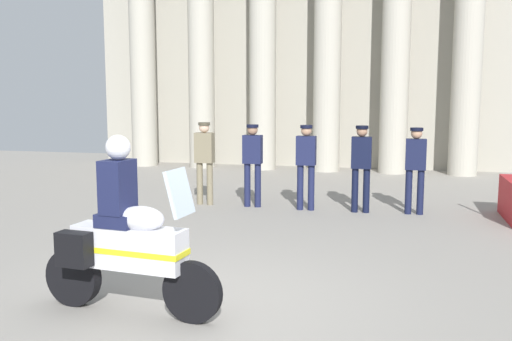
{
  "coord_description": "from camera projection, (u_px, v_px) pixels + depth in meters",
  "views": [
    {
      "loc": [
        2.02,
        -5.95,
        2.34
      ],
      "look_at": [
        0.02,
        2.47,
        1.17
      ],
      "focal_mm": 40.9,
      "sensor_mm": 36.0,
      "label": 1
    }
  ],
  "objects": [
    {
      "name": "officer_in_row_1",
      "position": [
        253.0,
        158.0,
        11.81
      ],
      "size": [
        0.38,
        0.24,
        1.68
      ],
      "rotation": [
        0.0,
        0.0,
        3.14
      ],
      "color": "#191E42",
      "rests_on": "ground_plane"
    },
    {
      "name": "officer_in_row_3",
      "position": [
        361.0,
        162.0,
        11.25
      ],
      "size": [
        0.38,
        0.24,
        1.69
      ],
      "rotation": [
        0.0,
        0.0,
        3.14
      ],
      "color": "black",
      "rests_on": "ground_plane"
    },
    {
      "name": "colonnade_backdrop",
      "position": [
        298.0,
        35.0,
        17.5
      ],
      "size": [
        13.11,
        1.65,
        7.97
      ],
      "color": "#A49F91",
      "rests_on": "ground_plane"
    },
    {
      "name": "officer_in_row_2",
      "position": [
        306.0,
        160.0,
        11.48
      ],
      "size": [
        0.38,
        0.24,
        1.69
      ],
      "rotation": [
        0.0,
        0.0,
        3.14
      ],
      "color": "#191E42",
      "rests_on": "ground_plane"
    },
    {
      "name": "ground_plane",
      "position": [
        203.0,
        303.0,
        6.51
      ],
      "size": [
        28.52,
        28.52,
        0.0
      ],
      "primitive_type": "plane",
      "color": "gray"
    },
    {
      "name": "officer_in_row_4",
      "position": [
        416.0,
        163.0,
        11.08
      ],
      "size": [
        0.38,
        0.24,
        1.66
      ],
      "rotation": [
        0.0,
        0.0,
        3.14
      ],
      "color": "#141938",
      "rests_on": "ground_plane"
    },
    {
      "name": "officer_in_row_0",
      "position": [
        204.0,
        156.0,
        12.04
      ],
      "size": [
        0.38,
        0.24,
        1.71
      ],
      "rotation": [
        0.0,
        0.0,
        3.14
      ],
      "color": "#7A7056",
      "rests_on": "ground_plane"
    },
    {
      "name": "motorcycle_with_rider",
      "position": [
        123.0,
        240.0,
        6.12
      ],
      "size": [
        2.09,
        0.74,
        1.9
      ],
      "rotation": [
        0.0,
        0.0,
        -0.12
      ],
      "color": "black",
      "rests_on": "ground_plane"
    }
  ]
}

